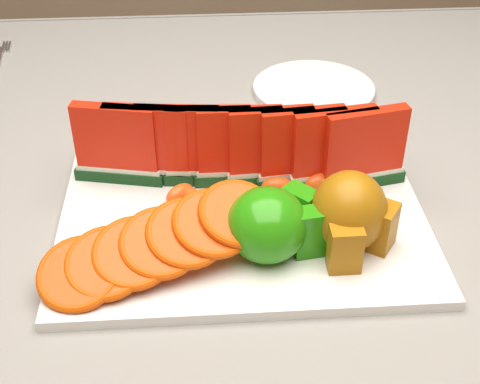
% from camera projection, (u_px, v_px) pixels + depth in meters
% --- Properties ---
extents(table, '(1.40, 0.90, 0.75)m').
position_uv_depth(table, '(166.00, 237.00, 0.88)').
color(table, '#523320').
rests_on(table, ground).
extents(tablecloth, '(1.53, 1.03, 0.20)m').
position_uv_depth(tablecloth, '(163.00, 200.00, 0.85)').
color(tablecloth, slate).
rests_on(tablecloth, table).
extents(platter, '(0.40, 0.30, 0.01)m').
position_uv_depth(platter, '(243.00, 217.00, 0.74)').
color(platter, silver).
rests_on(platter, tablecloth).
extents(apple_cluster, '(0.12, 0.10, 0.08)m').
position_uv_depth(apple_cluster, '(274.00, 224.00, 0.67)').
color(apple_cluster, '#208B1D').
rests_on(apple_cluster, platter).
extents(pear_cluster, '(0.10, 0.10, 0.09)m').
position_uv_depth(pear_cluster, '(351.00, 215.00, 0.67)').
color(pear_cluster, olive).
rests_on(pear_cluster, platter).
extents(side_plate, '(0.23, 0.23, 0.01)m').
position_uv_depth(side_plate, '(314.00, 89.00, 0.99)').
color(side_plate, silver).
rests_on(side_plate, tablecloth).
extents(watermelon_row, '(0.39, 0.07, 0.10)m').
position_uv_depth(watermelon_row, '(240.00, 148.00, 0.76)').
color(watermelon_row, '#0F3A0B').
rests_on(watermelon_row, platter).
extents(orange_fan_front, '(0.26, 0.15, 0.06)m').
position_uv_depth(orange_fan_front, '(161.00, 243.00, 0.65)').
color(orange_fan_front, '#F42600').
rests_on(orange_fan_front, platter).
extents(orange_fan_back, '(0.32, 0.09, 0.04)m').
position_uv_depth(orange_fan_back, '(249.00, 138.00, 0.83)').
color(orange_fan_back, '#F42600').
rests_on(orange_fan_back, platter).
extents(tangerine_segments, '(0.20, 0.07, 0.02)m').
position_uv_depth(tangerine_segments, '(245.00, 196.00, 0.74)').
color(tangerine_segments, orange).
rests_on(tangerine_segments, platter).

